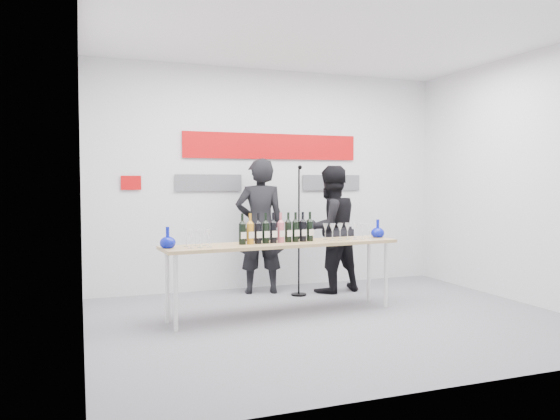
{
  "coord_description": "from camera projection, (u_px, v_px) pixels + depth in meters",
  "views": [
    {
      "loc": [
        -2.52,
        -5.16,
        1.47
      ],
      "look_at": [
        -0.43,
        0.51,
        1.15
      ],
      "focal_mm": 35.0,
      "sensor_mm": 36.0,
      "label": 1
    }
  ],
  "objects": [
    {
      "name": "signage",
      "position": [
        269.0,
        157.0,
        7.51
      ],
      "size": [
        3.38,
        0.02,
        0.79
      ],
      "color": "#B90709",
      "rests_on": "back_wall"
    },
    {
      "name": "decanter_left",
      "position": [
        168.0,
        237.0,
        5.47
      ],
      "size": [
        0.16,
        0.16,
        0.21
      ],
      "primitive_type": null,
      "color": "#08139E",
      "rests_on": "tasting_table"
    },
    {
      "name": "wine_bottles",
      "position": [
        277.0,
        228.0,
        5.94
      ],
      "size": [
        0.89,
        0.14,
        0.33
      ],
      "rotation": [
        0.0,
        0.0,
        0.08
      ],
      "color": "black",
      "rests_on": "tasting_table"
    },
    {
      "name": "presenter_left",
      "position": [
        260.0,
        226.0,
        7.13
      ],
      "size": [
        0.71,
        0.53,
        1.76
      ],
      "primitive_type": "imported",
      "rotation": [
        0.0,
        0.0,
        2.95
      ],
      "color": "black",
      "rests_on": "ground"
    },
    {
      "name": "glasses_right",
      "position": [
        346.0,
        231.0,
        6.3
      ],
      "size": [
        0.57,
        0.25,
        0.18
      ],
      "color": "silver",
      "rests_on": "tasting_table"
    },
    {
      "name": "decanter_right",
      "position": [
        378.0,
        228.0,
        6.53
      ],
      "size": [
        0.16,
        0.16,
        0.21
      ],
      "primitive_type": null,
      "color": "#08139E",
      "rests_on": "tasting_table"
    },
    {
      "name": "tasting_table",
      "position": [
        283.0,
        248.0,
        5.98
      ],
      "size": [
        2.69,
        0.74,
        0.8
      ],
      "rotation": [
        0.0,
        0.0,
        0.08
      ],
      "color": "tan",
      "rests_on": "ground"
    },
    {
      "name": "back_wall",
      "position": [
        272.0,
        179.0,
        7.57
      ],
      "size": [
        5.0,
        0.04,
        3.0
      ],
      "primitive_type": "cube",
      "color": "silver",
      "rests_on": "ground"
    },
    {
      "name": "mic_stand",
      "position": [
        299.0,
        256.0,
        6.99
      ],
      "size": [
        0.19,
        0.19,
        1.67
      ],
      "rotation": [
        0.0,
        0.0,
        -0.38
      ],
      "color": "black",
      "rests_on": "ground"
    },
    {
      "name": "presenter_right",
      "position": [
        330.0,
        229.0,
        7.21
      ],
      "size": [
        0.93,
        0.79,
        1.68
      ],
      "primitive_type": "imported",
      "rotation": [
        0.0,
        0.0,
        3.34
      ],
      "color": "black",
      "rests_on": "ground"
    },
    {
      "name": "ground",
      "position": [
        335.0,
        320.0,
        5.78
      ],
      "size": [
        5.0,
        5.0,
        0.0
      ],
      "primitive_type": "plane",
      "color": "slate",
      "rests_on": "ground"
    },
    {
      "name": "glasses_left",
      "position": [
        198.0,
        238.0,
        5.57
      ],
      "size": [
        0.28,
        0.24,
        0.18
      ],
      "color": "silver",
      "rests_on": "tasting_table"
    }
  ]
}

